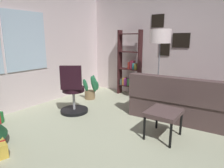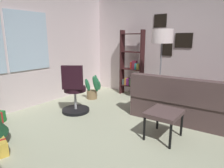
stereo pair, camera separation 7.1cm
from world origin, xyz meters
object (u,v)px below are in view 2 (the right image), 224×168
at_px(potted_plant, 94,89).
at_px(couch, 196,104).
at_px(office_chair, 75,94).
at_px(footstool, 164,115).
at_px(floor_lamp, 162,40).
at_px(bookshelf, 132,67).

bearing_deg(potted_plant, couch, -85.18).
height_order(office_chair, potted_plant, office_chair).
relative_size(footstool, potted_plant, 0.82).
xyz_separation_m(couch, floor_lamp, (0.17, 0.82, 1.15)).
xyz_separation_m(footstool, floor_lamp, (1.20, 0.61, 1.07)).
bearing_deg(floor_lamp, office_chair, 136.60).
bearing_deg(office_chair, couch, -61.10).
distance_m(footstool, bookshelf, 2.34).
distance_m(footstool, floor_lamp, 1.72).
bearing_deg(floor_lamp, bookshelf, 64.19).
distance_m(couch, bookshelf, 1.97).
height_order(couch, bookshelf, bookshelf).
relative_size(bookshelf, potted_plant, 2.65).
bearing_deg(potted_plant, office_chair, -159.98).
height_order(footstool, bookshelf, bookshelf).
height_order(office_chair, bookshelf, bookshelf).
bearing_deg(couch, office_chair, 118.90).
distance_m(bookshelf, floor_lamp, 1.30).
height_order(couch, floor_lamp, floor_lamp).
relative_size(couch, office_chair, 2.12).
height_order(couch, office_chair, office_chair).
bearing_deg(potted_plant, bookshelf, -34.61).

